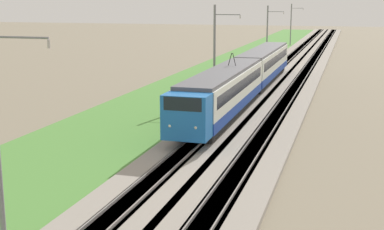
{
  "coord_description": "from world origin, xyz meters",
  "views": [
    {
      "loc": [
        -8.48,
        -9.35,
        9.3
      ],
      "look_at": [
        23.14,
        0.0,
        2.25
      ],
      "focal_mm": 50.0,
      "sensor_mm": 36.0,
      "label": 1
    }
  ],
  "objects_px": {
    "passenger_train": "(247,74)",
    "catenary_mast_mid": "(215,52)",
    "catenary_mast_distant": "(291,24)",
    "catenary_mast_far": "(267,34)"
  },
  "relations": [
    {
      "from": "passenger_train",
      "to": "catenary_mast_mid",
      "type": "bearing_deg",
      "value": -64.31
    },
    {
      "from": "passenger_train",
      "to": "catenary_mast_far",
      "type": "relative_size",
      "value": 4.74
    },
    {
      "from": "passenger_train",
      "to": "catenary_mast_distant",
      "type": "height_order",
      "value": "catenary_mast_distant"
    },
    {
      "from": "passenger_train",
      "to": "catenary_mast_distant",
      "type": "distance_m",
      "value": 64.2
    },
    {
      "from": "passenger_train",
      "to": "catenary_mast_mid",
      "type": "distance_m",
      "value": 3.87
    },
    {
      "from": "catenary_mast_distant",
      "to": "passenger_train",
      "type": "bearing_deg",
      "value": -177.45
    },
    {
      "from": "passenger_train",
      "to": "catenary_mast_distant",
      "type": "relative_size",
      "value": 4.69
    },
    {
      "from": "catenary_mast_far",
      "to": "catenary_mast_distant",
      "type": "distance_m",
      "value": 32.74
    },
    {
      "from": "passenger_train",
      "to": "catenary_mast_distant",
      "type": "xyz_separation_m",
      "value": [
        64.1,
        2.85,
        2.1
      ]
    },
    {
      "from": "passenger_train",
      "to": "catenary_mast_mid",
      "type": "height_order",
      "value": "catenary_mast_mid"
    }
  ]
}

